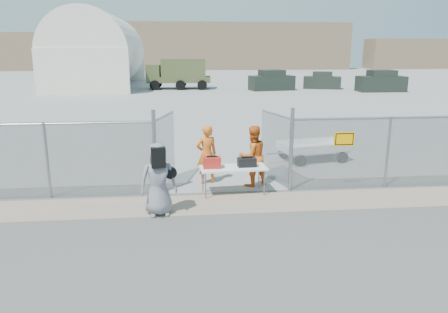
{
  "coord_description": "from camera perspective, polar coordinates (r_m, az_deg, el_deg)",
  "views": [
    {
      "loc": [
        -1.24,
        -10.31,
        4.18
      ],
      "look_at": [
        0.0,
        2.0,
        1.1
      ],
      "focal_mm": 35.0,
      "sensor_mm": 36.0,
      "label": 1
    }
  ],
  "objects": [
    {
      "name": "visitor",
      "position": [
        11.2,
        -8.58,
        -2.98
      ],
      "size": [
        1.01,
        0.74,
        1.89
      ],
      "primitive_type": "imported",
      "rotation": [
        0.0,
        0.0,
        0.15
      ],
      "color": "slate",
      "rests_on": "ground"
    },
    {
      "name": "folding_table",
      "position": [
        12.8,
        1.2,
        -3.16
      ],
      "size": [
        1.98,
        0.94,
        0.82
      ],
      "primitive_type": null,
      "rotation": [
        0.0,
        0.0,
        0.07
      ],
      "color": "white",
      "rests_on": "ground"
    },
    {
      "name": "utility_trailer",
      "position": [
        16.96,
        11.51,
        0.77
      ],
      "size": [
        3.45,
        2.26,
        0.77
      ],
      "primitive_type": null,
      "rotation": [
        0.0,
        0.0,
        0.21
      ],
      "color": "white",
      "rests_on": "ground"
    },
    {
      "name": "military_truck",
      "position": [
        46.32,
        -5.91,
        10.67
      ],
      "size": [
        6.65,
        2.77,
        3.11
      ],
      "primitive_type": null,
      "rotation": [
        0.0,
        0.0,
        -0.06
      ],
      "color": "#49522C",
      "rests_on": "ground"
    },
    {
      "name": "parked_vehicle_far",
      "position": [
        46.02,
        19.83,
        9.24
      ],
      "size": [
        4.54,
        2.09,
        2.05
      ],
      "primitive_type": null,
      "rotation": [
        0.0,
        0.0,
        -0.01
      ],
      "color": "#212922",
      "rests_on": "ground"
    },
    {
      "name": "parked_vehicle_near",
      "position": [
        45.05,
        6.24,
        9.85
      ],
      "size": [
        4.67,
        2.77,
        1.98
      ],
      "primitive_type": null,
      "rotation": [
        0.0,
        0.0,
        0.19
      ],
      "color": "#212922",
      "rests_on": "ground"
    },
    {
      "name": "black_duffel",
      "position": [
        12.74,
        3.01,
        -0.75
      ],
      "size": [
        0.55,
        0.34,
        0.26
      ],
      "primitive_type": "cube",
      "rotation": [
        0.0,
        0.0,
        0.05
      ],
      "color": "black",
      "rests_on": "folding_table"
    },
    {
      "name": "security_worker_left",
      "position": [
        13.68,
        -2.29,
        0.26
      ],
      "size": [
        0.78,
        0.62,
        1.88
      ],
      "primitive_type": "imported",
      "rotation": [
        0.0,
        0.0,
        3.42
      ],
      "color": "orange",
      "rests_on": "ground"
    },
    {
      "name": "parked_vehicle_mid",
      "position": [
        47.64,
        12.69,
        9.66
      ],
      "size": [
        4.16,
        2.83,
        1.73
      ],
      "primitive_type": null,
      "rotation": [
        0.0,
        0.0,
        -0.32
      ],
      "color": "#212922",
      "rests_on": "ground"
    },
    {
      "name": "ground",
      "position": [
        11.19,
        1.04,
        -7.95
      ],
      "size": [
        160.0,
        160.0,
        0.0
      ],
      "primitive_type": "plane",
      "color": "#444444"
    },
    {
      "name": "orange_bag",
      "position": [
        12.58,
        -1.59,
        -0.78
      ],
      "size": [
        0.51,
        0.34,
        0.32
      ],
      "primitive_type": "cube",
      "rotation": [
        0.0,
        0.0,
        0.0
      ],
      "color": "red",
      "rests_on": "folding_table"
    },
    {
      "name": "tarmac_inside",
      "position": [
        52.49,
        -4.44,
        9.39
      ],
      "size": [
        160.0,
        80.0,
        0.01
      ],
      "primitive_type": "cube",
      "color": "gray",
      "rests_on": "ground"
    },
    {
      "name": "distant_hills",
      "position": [
        88.53,
        -1.77,
        14.2
      ],
      "size": [
        140.0,
        6.0,
        9.0
      ],
      "primitive_type": null,
      "color": "#7F684F",
      "rests_on": "ground"
    },
    {
      "name": "security_worker_right",
      "position": [
        13.48,
        3.76,
        0.08
      ],
      "size": [
        1.11,
        0.99,
        1.9
      ],
      "primitive_type": "imported",
      "rotation": [
        0.0,
        0.0,
        3.49
      ],
      "color": "orange",
      "rests_on": "ground"
    },
    {
      "name": "dirt_strip",
      "position": [
        12.12,
        0.48,
        -6.16
      ],
      "size": [
        44.0,
        1.6,
        0.01
      ],
      "primitive_type": "cube",
      "color": "gray",
      "rests_on": "ground"
    },
    {
      "name": "quonset_hangar",
      "position": [
        51.07,
        -16.07,
        13.26
      ],
      "size": [
        9.0,
        18.0,
        8.0
      ],
      "primitive_type": null,
      "color": "white",
      "rests_on": "ground"
    },
    {
      "name": "chain_link_fence",
      "position": [
        12.75,
        0.0,
        0.0
      ],
      "size": [
        40.0,
        0.2,
        2.2
      ],
      "primitive_type": null,
      "color": "gray",
      "rests_on": "ground"
    }
  ]
}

